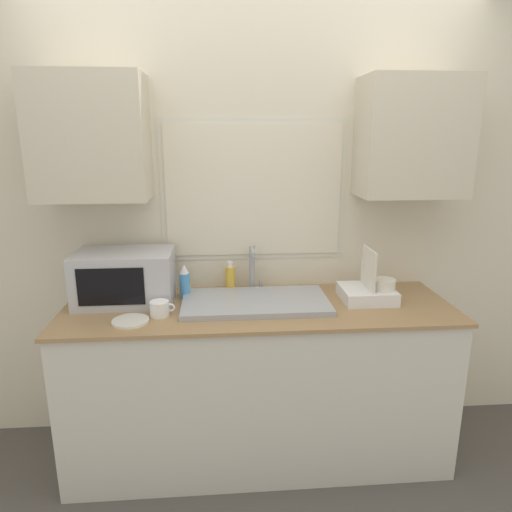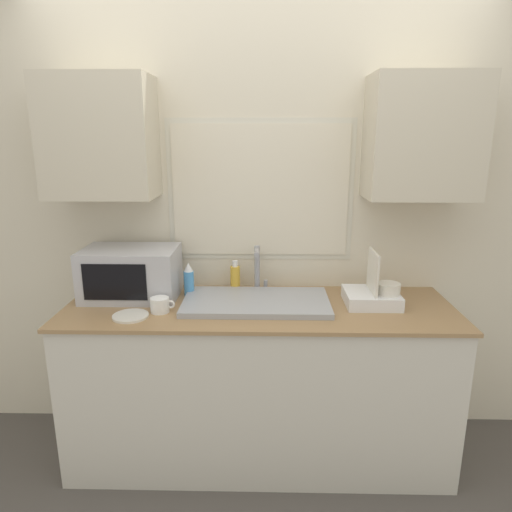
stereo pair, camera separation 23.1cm
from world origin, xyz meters
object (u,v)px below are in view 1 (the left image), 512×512
Objects in this scene: dish_rack at (369,290)px; spray_bottle at (185,282)px; soap_bottle at (230,278)px; mug_near_sink at (160,309)px; microwave at (125,277)px; faucet at (253,266)px.

dish_rack is 1.51× the size of spray_bottle.
spray_bottle is at bearing -159.54° from soap_bottle.
mug_near_sink is (-0.11, -0.25, -0.05)m from spray_bottle.
mug_near_sink is at bearing -136.30° from soap_bottle.
dish_rack is at bearing 6.80° from mug_near_sink.
dish_rack is 0.78m from soap_bottle.
microwave is at bearing 132.96° from mug_near_sink.
soap_bottle is (-0.75, 0.21, 0.02)m from dish_rack.
soap_bottle is (0.25, 0.09, -0.01)m from spray_bottle.
dish_rack is at bearing -3.87° from microwave.
dish_rack reaches higher than mug_near_sink.
mug_near_sink is at bearing -173.20° from dish_rack.
microwave is 4.08× the size of mug_near_sink.
dish_rack is 1.12m from mug_near_sink.
microwave is at bearing -170.57° from faucet.
microwave is 1.76× the size of dish_rack.
spray_bottle is 0.28m from mug_near_sink.
dish_rack reaches higher than microwave.
soap_bottle is (0.57, 0.12, -0.06)m from microwave.
faucet is 1.37× the size of spray_bottle.
faucet is at bearing 161.69° from dish_rack.
dish_rack is 1.01m from spray_bottle.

